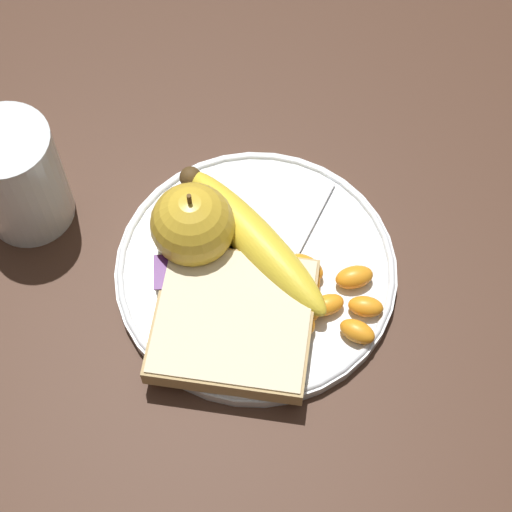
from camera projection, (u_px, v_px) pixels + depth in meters
ground_plane at (256, 274)px, 0.72m from camera, size 3.00×3.00×0.00m
plate at (256, 270)px, 0.72m from camera, size 0.24×0.24×0.01m
juice_glass at (19, 180)px, 0.71m from camera, size 0.08×0.08×0.11m
apple at (193, 225)px, 0.69m from camera, size 0.07×0.07×0.08m
banana at (248, 239)px, 0.70m from camera, size 0.13×0.16×0.04m
bread_slice at (234, 320)px, 0.68m from camera, size 0.15×0.14×0.02m
fork at (274, 286)px, 0.70m from camera, size 0.11×0.18×0.00m
jam_packet at (179, 277)px, 0.70m from camera, size 0.04×0.03×0.02m
orange_segment_0 at (354, 277)px, 0.70m from camera, size 0.03×0.02×0.02m
orange_segment_1 at (306, 267)px, 0.70m from camera, size 0.04×0.03×0.02m
orange_segment_2 at (366, 306)px, 0.69m from camera, size 0.03×0.02×0.02m
orange_segment_3 at (308, 282)px, 0.70m from camera, size 0.02×0.03×0.02m
orange_segment_4 at (327, 305)px, 0.69m from camera, size 0.03×0.02×0.02m
orange_segment_5 at (357, 331)px, 0.68m from camera, size 0.03×0.03×0.02m
orange_segment_6 at (294, 301)px, 0.69m from camera, size 0.03×0.04×0.02m
orange_segment_7 at (310, 308)px, 0.68m from camera, size 0.03×0.04×0.02m
orange_segment_8 at (299, 318)px, 0.68m from camera, size 0.03×0.04×0.02m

